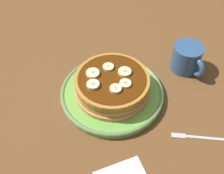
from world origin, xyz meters
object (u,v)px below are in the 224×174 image
at_px(coffee_mug, 187,58).
at_px(fork, 195,137).
at_px(plate, 112,93).
at_px(banana_slice_2, 124,72).
at_px(pancake_stack, 113,85).
at_px(banana_slice_4, 93,84).
at_px(banana_slice_0, 93,73).
at_px(banana_slice_1, 116,89).
at_px(banana_slice_3, 108,67).
at_px(banana_slice_5, 125,83).

relative_size(coffee_mug, fork, 1.04).
bearing_deg(plate, banana_slice_2, 92.51).
height_order(pancake_stack, banana_slice_4, banana_slice_4).
height_order(banana_slice_2, coffee_mug, coffee_mug).
height_order(plate, banana_slice_2, banana_slice_2).
bearing_deg(banana_slice_0, banana_slice_1, 18.62).
height_order(banana_slice_0, banana_slice_2, same).
bearing_deg(plate, pancake_stack, 41.74).
bearing_deg(fork, banana_slice_3, -158.16).
relative_size(banana_slice_0, banana_slice_1, 1.19).
bearing_deg(pancake_stack, coffee_mug, 86.87).
xyz_separation_m(banana_slice_1, banana_slice_5, (-0.00, 0.03, -0.00)).
relative_size(banana_slice_1, fork, 0.27).
bearing_deg(plate, banana_slice_1, -16.65).
bearing_deg(banana_slice_3, banana_slice_1, -15.71).
distance_m(pancake_stack, banana_slice_0, 0.06).
xyz_separation_m(banana_slice_1, banana_slice_3, (-0.08, 0.02, -0.00)).
height_order(banana_slice_4, banana_slice_5, banana_slice_4).
height_order(plate, fork, plate).
relative_size(banana_slice_1, banana_slice_4, 0.90).
xyz_separation_m(plate, banana_slice_5, (0.03, 0.02, 0.06)).
relative_size(banana_slice_1, banana_slice_3, 1.01).
distance_m(banana_slice_3, fork, 0.28).
relative_size(pancake_stack, banana_slice_0, 5.67).
bearing_deg(fork, coffee_mug, 146.56).
relative_size(banana_slice_2, banana_slice_3, 1.19).
relative_size(banana_slice_1, coffee_mug, 0.25).
bearing_deg(banana_slice_4, banana_slice_5, 63.26).
bearing_deg(banana_slice_1, banana_slice_0, -161.38).
bearing_deg(banana_slice_1, coffee_mug, 95.32).
height_order(pancake_stack, coffee_mug, coffee_mug).
height_order(banana_slice_3, banana_slice_4, banana_slice_4).
bearing_deg(banana_slice_3, coffee_mug, 77.44).
bearing_deg(coffee_mug, pancake_stack, -93.13).
bearing_deg(fork, plate, -152.76).
height_order(banana_slice_1, coffee_mug, coffee_mug).
bearing_deg(coffee_mug, plate, -93.54).
bearing_deg(pancake_stack, banana_slice_1, -19.73).
relative_size(plate, pancake_stack, 1.40).
relative_size(banana_slice_2, banana_slice_4, 1.07).
distance_m(banana_slice_2, banana_slice_3, 0.05).
distance_m(banana_slice_1, fork, 0.23).
relative_size(banana_slice_3, coffee_mug, 0.25).
bearing_deg(coffee_mug, fork, -33.44).
distance_m(banana_slice_1, coffee_mug, 0.26).
bearing_deg(banana_slice_2, banana_slice_0, -114.74).
xyz_separation_m(plate, banana_slice_1, (0.04, -0.01, 0.06)).
distance_m(plate, banana_slice_5, 0.07).
relative_size(pancake_stack, banana_slice_4, 6.12).
distance_m(banana_slice_0, fork, 0.30).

